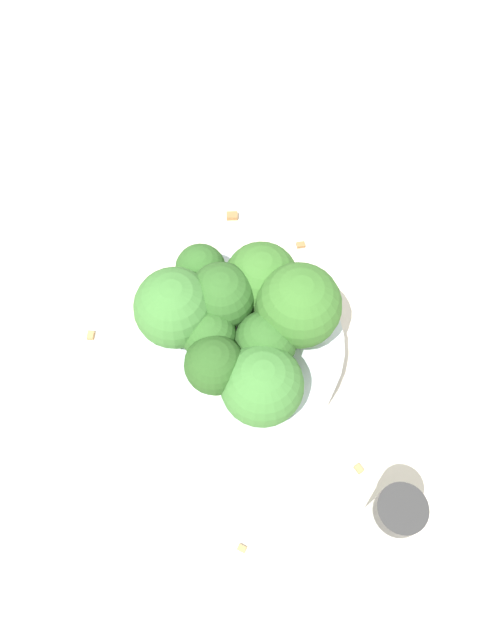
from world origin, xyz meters
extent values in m
plane|color=beige|center=(0.00, 0.00, 0.00)|extent=(3.00, 3.00, 0.00)
cylinder|color=silver|center=(0.00, 0.00, 0.02)|extent=(0.15, 0.15, 0.04)
cylinder|color=#84AD66|center=(-0.01, -0.04, 0.05)|extent=(0.02, 0.02, 0.03)
sphere|color=#3D7533|center=(-0.01, -0.04, 0.08)|extent=(0.06, 0.06, 0.06)
cylinder|color=#84AD66|center=(0.01, 0.02, 0.05)|extent=(0.02, 0.02, 0.02)
sphere|color=#2D5B23|center=(0.01, 0.02, 0.07)|extent=(0.04, 0.04, 0.04)
cylinder|color=#7A9E5B|center=(0.03, -0.02, 0.05)|extent=(0.02, 0.02, 0.03)
sphere|color=#28511E|center=(0.03, -0.02, 0.07)|extent=(0.04, 0.04, 0.04)
cylinder|color=#84AD66|center=(-0.02, -0.01, 0.05)|extent=(0.03, 0.03, 0.03)
sphere|color=#2D5B23|center=(-0.02, -0.01, 0.08)|extent=(0.05, 0.05, 0.05)
cylinder|color=#7A9E5B|center=(-0.03, 0.02, 0.05)|extent=(0.02, 0.02, 0.02)
sphere|color=#386B28|center=(-0.03, 0.02, 0.07)|extent=(0.05, 0.05, 0.05)
cylinder|color=#84AD66|center=(-0.05, -0.03, 0.05)|extent=(0.02, 0.02, 0.02)
sphere|color=#2D5B23|center=(-0.05, -0.03, 0.07)|extent=(0.04, 0.04, 0.04)
cylinder|color=#84AD66|center=(0.05, 0.01, 0.05)|extent=(0.02, 0.02, 0.02)
sphere|color=#3D7533|center=(0.05, 0.01, 0.07)|extent=(0.06, 0.06, 0.06)
cylinder|color=#8EB770|center=(-0.01, 0.04, 0.05)|extent=(0.02, 0.02, 0.03)
sphere|color=#386B28|center=(-0.01, 0.04, 0.08)|extent=(0.06, 0.06, 0.06)
cylinder|color=#84AD66|center=(0.01, -0.02, 0.05)|extent=(0.03, 0.03, 0.03)
sphere|color=#2D5B23|center=(0.01, -0.02, 0.07)|extent=(0.04, 0.04, 0.04)
cylinder|color=#B2B7BC|center=(0.13, 0.09, 0.03)|extent=(0.03, 0.03, 0.05)
cylinder|color=#2D2D2D|center=(0.13, 0.09, 0.06)|extent=(0.03, 0.03, 0.01)
cube|color=olive|center=(-0.14, 0.00, 0.00)|extent=(0.01, 0.01, 0.01)
cube|color=#AD7F4C|center=(-0.03, -0.12, 0.00)|extent=(0.01, 0.01, 0.01)
cube|color=#AD7F4C|center=(0.14, -0.01, 0.00)|extent=(0.01, 0.01, 0.01)
cube|color=#AD7F4C|center=(0.09, 0.08, 0.00)|extent=(0.01, 0.01, 0.01)
cube|color=olive|center=(-0.10, 0.06, 0.00)|extent=(0.01, 0.01, 0.01)
camera|label=1|loc=(0.19, -0.01, 0.46)|focal=35.00mm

